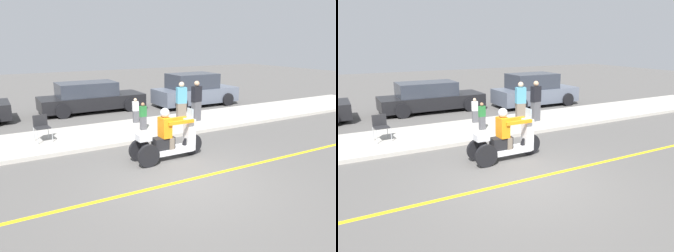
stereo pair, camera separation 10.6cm
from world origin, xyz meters
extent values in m
plane|color=#565451|center=(0.00, 0.00, 0.00)|extent=(60.00, 60.00, 0.00)
cube|color=gold|center=(0.35, 0.00, 0.00)|extent=(24.00, 0.12, 0.01)
cube|color=#B2ADA3|center=(0.00, 4.60, 0.06)|extent=(28.00, 2.80, 0.12)
cylinder|color=black|center=(1.15, 1.49, 0.31)|extent=(0.61, 0.10, 0.61)
cylinder|color=black|center=(-0.39, 1.20, 0.31)|extent=(0.61, 0.10, 0.61)
cylinder|color=black|center=(-0.39, 1.77, 0.31)|extent=(0.61, 0.10, 0.61)
cube|color=silver|center=(0.35, 1.49, 0.25)|extent=(1.48, 0.40, 0.15)
cube|color=black|center=(0.20, 1.49, 0.49)|extent=(0.59, 0.31, 0.33)
cube|color=silver|center=(1.05, 1.49, 0.62)|extent=(0.24, 0.31, 0.91)
cube|color=silver|center=(1.07, 1.49, 1.22)|extent=(0.03, 0.28, 0.30)
cube|color=silver|center=(-0.39, 1.49, 0.75)|extent=(0.36, 0.31, 0.18)
cube|color=orange|center=(0.25, 1.49, 0.93)|extent=(0.26, 0.38, 0.55)
sphere|color=silver|center=(0.25, 1.49, 1.34)|extent=(0.26, 0.26, 0.26)
cube|color=#726656|center=(0.38, 1.37, 0.49)|extent=(0.14, 0.14, 0.33)
cube|color=#726656|center=(0.38, 1.61, 0.49)|extent=(0.14, 0.14, 0.33)
cube|color=orange|center=(0.65, 1.29, 1.07)|extent=(0.80, 0.09, 0.09)
cube|color=orange|center=(0.65, 1.69, 1.07)|extent=(0.80, 0.09, 0.09)
cube|color=#515156|center=(3.31, 4.48, 0.51)|extent=(0.38, 0.29, 0.77)
cube|color=black|center=(3.31, 4.48, 1.19)|extent=(0.41, 0.29, 0.61)
sphere|color=tan|center=(3.31, 4.48, 1.60)|extent=(0.21, 0.21, 0.21)
cube|color=#515156|center=(0.90, 4.28, 0.36)|extent=(0.22, 0.15, 0.48)
cube|color=#267233|center=(0.90, 4.28, 0.79)|extent=(0.24, 0.16, 0.38)
sphere|color=#9E704C|center=(0.90, 4.28, 1.04)|extent=(0.13, 0.13, 0.13)
cube|color=#726656|center=(2.61, 4.47, 0.51)|extent=(0.38, 0.29, 0.77)
cube|color=#4C99B7|center=(2.61, 4.47, 1.20)|extent=(0.42, 0.30, 0.61)
sphere|color=beige|center=(2.61, 4.47, 1.61)|extent=(0.21, 0.21, 0.21)
cube|color=#515156|center=(1.09, 5.37, 0.35)|extent=(0.22, 0.16, 0.47)
cube|color=silver|center=(1.09, 5.37, 0.77)|extent=(0.25, 0.17, 0.37)
sphere|color=beige|center=(1.09, 5.37, 1.02)|extent=(0.13, 0.13, 0.13)
cylinder|color=#A5A8AD|center=(-2.66, 4.29, 0.34)|extent=(0.02, 0.02, 0.44)
cylinder|color=#A5A8AD|center=(-2.22, 4.33, 0.34)|extent=(0.02, 0.02, 0.44)
cylinder|color=#A5A8AD|center=(-2.71, 4.73, 0.34)|extent=(0.02, 0.02, 0.44)
cylinder|color=#A5A8AD|center=(-2.27, 4.77, 0.34)|extent=(0.02, 0.02, 0.44)
cube|color=#232326|center=(-2.47, 4.53, 0.57)|extent=(0.48, 0.48, 0.02)
cube|color=#232326|center=(-2.49, 4.75, 0.75)|extent=(0.44, 0.07, 0.38)
cube|color=slate|center=(5.45, 7.71, 0.54)|extent=(4.25, 1.74, 0.72)
cube|color=#2D333D|center=(5.24, 7.71, 1.26)|extent=(2.34, 1.57, 0.73)
cylinder|color=black|center=(6.83, 6.84, 0.32)|extent=(0.64, 0.22, 0.64)
cylinder|color=black|center=(6.83, 8.58, 0.32)|extent=(0.64, 0.22, 0.64)
cylinder|color=black|center=(4.07, 6.84, 0.32)|extent=(0.64, 0.22, 0.64)
cylinder|color=black|center=(4.07, 8.58, 0.32)|extent=(0.64, 0.22, 0.64)
cube|color=black|center=(0.41, 8.82, 0.47)|extent=(4.75, 1.73, 0.58)
cube|color=#2D333D|center=(0.17, 8.82, 1.07)|extent=(2.61, 1.56, 0.62)
cylinder|color=black|center=(1.95, 7.96, 0.32)|extent=(0.64, 0.22, 0.64)
cylinder|color=black|center=(1.95, 9.69, 0.32)|extent=(0.64, 0.22, 0.64)
cylinder|color=black|center=(-1.13, 7.96, 0.32)|extent=(0.64, 0.22, 0.64)
cylinder|color=black|center=(-1.13, 9.69, 0.32)|extent=(0.64, 0.22, 0.64)
camera|label=1|loc=(-3.88, -6.06, 3.21)|focal=35.00mm
camera|label=2|loc=(-3.78, -6.11, 3.21)|focal=35.00mm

